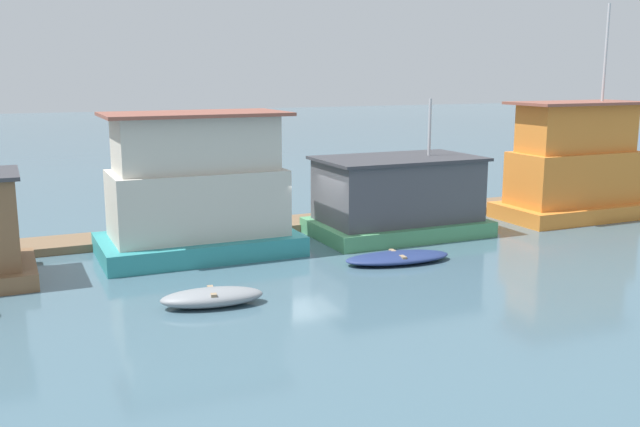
# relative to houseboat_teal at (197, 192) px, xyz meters

# --- Properties ---
(ground_plane) EXTENTS (200.00, 200.00, 0.00)m
(ground_plane) POSITION_rel_houseboat_teal_xyz_m (4.13, -0.44, -2.25)
(ground_plane) COLOR #426070
(dock_walkway) EXTENTS (42.40, 2.11, 0.30)m
(dock_walkway) POSITION_rel_houseboat_teal_xyz_m (4.13, 2.81, -2.10)
(dock_walkway) COLOR brown
(dock_walkway) RESTS_ON ground_plane
(houseboat_teal) EXTENTS (6.96, 4.02, 5.06)m
(houseboat_teal) POSITION_rel_houseboat_teal_xyz_m (0.00, 0.00, 0.00)
(houseboat_teal) COLOR teal
(houseboat_teal) RESTS_ON ground_plane
(houseboat_green) EXTENTS (6.78, 4.17, 5.40)m
(houseboat_green) POSITION_rel_houseboat_teal_xyz_m (8.09, -0.19, -0.75)
(houseboat_green) COLOR #4C9360
(houseboat_green) RESTS_ON ground_plane
(houseboat_orange) EXTENTS (6.65, 3.52, 9.35)m
(houseboat_orange) POSITION_rel_houseboat_teal_xyz_m (16.96, -0.45, 0.01)
(houseboat_orange) COLOR orange
(houseboat_orange) RESTS_ON ground_plane
(dinghy_grey) EXTENTS (3.00, 1.54, 0.50)m
(dinghy_grey) POSITION_rel_houseboat_teal_xyz_m (-1.17, -5.90, -1.99)
(dinghy_grey) COLOR gray
(dinghy_grey) RESTS_ON ground_plane
(dinghy_navy) EXTENTS (3.91, 1.90, 0.35)m
(dinghy_navy) POSITION_rel_houseboat_teal_xyz_m (5.90, -3.99, -2.07)
(dinghy_navy) COLOR navy
(dinghy_navy) RESTS_ON ground_plane
(mooring_post_near_left) EXTENTS (0.31, 0.31, 1.71)m
(mooring_post_near_left) POSITION_rel_houseboat_teal_xyz_m (20.09, 1.51, -1.39)
(mooring_post_near_left) COLOR brown
(mooring_post_near_left) RESTS_ON ground_plane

